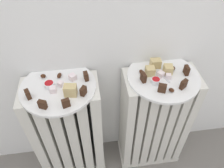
% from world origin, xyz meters
% --- Properties ---
extents(radiator_left, '(0.34, 0.18, 0.64)m').
position_xyz_m(radiator_left, '(-0.22, 0.28, 0.31)').
color(radiator_left, silver).
rests_on(radiator_left, ground_plane).
extents(radiator_right, '(0.34, 0.18, 0.64)m').
position_xyz_m(radiator_right, '(0.22, 0.28, 0.31)').
color(radiator_right, silver).
rests_on(radiator_right, ground_plane).
extents(plate_left, '(0.31, 0.31, 0.01)m').
position_xyz_m(plate_left, '(-0.22, 0.28, 0.64)').
color(plate_left, white).
rests_on(plate_left, radiator_left).
extents(plate_right, '(0.31, 0.31, 0.01)m').
position_xyz_m(plate_right, '(0.22, 0.28, 0.64)').
color(plate_right, white).
rests_on(plate_right, radiator_right).
extents(dark_cake_slice_left_0, '(0.03, 0.03, 0.04)m').
position_xyz_m(dark_cake_slice_left_0, '(-0.33, 0.23, 0.67)').
color(dark_cake_slice_left_0, '#382114').
rests_on(dark_cake_slice_left_0, plate_left).
extents(dark_cake_slice_left_1, '(0.03, 0.03, 0.04)m').
position_xyz_m(dark_cake_slice_left_1, '(-0.27, 0.17, 0.67)').
color(dark_cake_slice_left_1, '#382114').
rests_on(dark_cake_slice_left_1, plate_left).
extents(dark_cake_slice_left_2, '(0.03, 0.02, 0.04)m').
position_xyz_m(dark_cake_slice_left_2, '(-0.19, 0.17, 0.67)').
color(dark_cake_slice_left_2, '#382114').
rests_on(dark_cake_slice_left_2, plate_left).
extents(dark_cake_slice_left_3, '(0.03, 0.03, 0.04)m').
position_xyz_m(dark_cake_slice_left_3, '(-0.12, 0.22, 0.67)').
color(dark_cake_slice_left_3, '#382114').
rests_on(dark_cake_slice_left_3, plate_left).
extents(dark_cake_slice_left_4, '(0.02, 0.03, 0.04)m').
position_xyz_m(dark_cake_slice_left_4, '(-0.11, 0.30, 0.67)').
color(dark_cake_slice_left_4, '#382114').
rests_on(dark_cake_slice_left_4, plate_left).
extents(marble_cake_slice_left_0, '(0.05, 0.04, 0.05)m').
position_xyz_m(marble_cake_slice_left_0, '(-0.17, 0.22, 0.67)').
color(marble_cake_slice_left_0, tan).
rests_on(marble_cake_slice_left_0, plate_left).
extents(turkish_delight_left_0, '(0.02, 0.02, 0.02)m').
position_xyz_m(turkish_delight_left_0, '(-0.24, 0.25, 0.66)').
color(turkish_delight_left_0, white).
rests_on(turkish_delight_left_0, plate_left).
extents(turkish_delight_left_1, '(0.04, 0.04, 0.03)m').
position_xyz_m(turkish_delight_left_1, '(-0.16, 0.31, 0.66)').
color(turkish_delight_left_1, white).
rests_on(turkish_delight_left_1, plate_left).
extents(turkish_delight_left_2, '(0.03, 0.03, 0.02)m').
position_xyz_m(turkish_delight_left_2, '(-0.21, 0.28, 0.66)').
color(turkish_delight_left_2, white).
rests_on(turkish_delight_left_2, plate_left).
extents(medjool_date_left_0, '(0.03, 0.02, 0.02)m').
position_xyz_m(medjool_date_left_0, '(-0.28, 0.34, 0.66)').
color(medjool_date_left_0, '#3D1E0F').
rests_on(medjool_date_left_0, plate_left).
extents(medjool_date_left_1, '(0.03, 0.03, 0.02)m').
position_xyz_m(medjool_date_left_1, '(-0.22, 0.33, 0.66)').
color(medjool_date_left_1, '#3D1E0F').
rests_on(medjool_date_left_1, plate_left).
extents(jam_bowl_left, '(0.04, 0.04, 0.02)m').
position_xyz_m(jam_bowl_left, '(-0.25, 0.28, 0.66)').
color(jam_bowl_left, white).
rests_on(jam_bowl_left, plate_left).
extents(dark_cake_slice_right_0, '(0.02, 0.03, 0.04)m').
position_xyz_m(dark_cake_slice_right_0, '(0.13, 0.26, 0.67)').
color(dark_cake_slice_right_0, '#382114').
rests_on(dark_cake_slice_right_0, plate_right).
extents(dark_cake_slice_right_1, '(0.03, 0.03, 0.04)m').
position_xyz_m(dark_cake_slice_right_1, '(0.19, 0.19, 0.67)').
color(dark_cake_slice_right_1, '#382114').
rests_on(dark_cake_slice_right_1, plate_right).
extents(dark_cake_slice_right_2, '(0.03, 0.03, 0.04)m').
position_xyz_m(dark_cake_slice_right_2, '(0.28, 0.20, 0.67)').
color(dark_cake_slice_right_2, '#382114').
rests_on(dark_cake_slice_right_2, plate_right).
extents(dark_cake_slice_right_3, '(0.02, 0.03, 0.04)m').
position_xyz_m(dark_cake_slice_right_3, '(0.32, 0.28, 0.67)').
color(dark_cake_slice_right_3, '#382114').
rests_on(dark_cake_slice_right_3, plate_right).
extents(marble_cake_slice_right_0, '(0.04, 0.04, 0.04)m').
position_xyz_m(marble_cake_slice_right_0, '(0.24, 0.30, 0.67)').
color(marble_cake_slice_right_0, tan).
rests_on(marble_cake_slice_right_0, plate_right).
extents(marble_cake_slice_right_1, '(0.05, 0.03, 0.04)m').
position_xyz_m(marble_cake_slice_right_1, '(0.20, 0.34, 0.67)').
color(marble_cake_slice_right_1, tan).
rests_on(marble_cake_slice_right_1, plate_right).
extents(marble_cake_slice_right_2, '(0.04, 0.04, 0.04)m').
position_xyz_m(marble_cake_slice_right_2, '(0.16, 0.30, 0.67)').
color(marble_cake_slice_right_2, tan).
rests_on(marble_cake_slice_right_2, plate_right).
extents(turkish_delight_right_0, '(0.02, 0.02, 0.02)m').
position_xyz_m(turkish_delight_right_0, '(0.24, 0.26, 0.66)').
color(turkish_delight_right_0, white).
rests_on(turkish_delight_right_0, plate_right).
extents(turkish_delight_right_1, '(0.03, 0.03, 0.02)m').
position_xyz_m(turkish_delight_right_1, '(0.21, 0.28, 0.66)').
color(turkish_delight_right_1, white).
rests_on(turkish_delight_right_1, plate_right).
extents(medjool_date_right_0, '(0.02, 0.02, 0.01)m').
position_xyz_m(medjool_date_right_0, '(0.28, 0.31, 0.66)').
color(medjool_date_right_0, '#3D1E0F').
rests_on(medjool_date_right_0, plate_right).
extents(medjool_date_right_1, '(0.02, 0.03, 0.02)m').
position_xyz_m(medjool_date_right_1, '(0.13, 0.31, 0.66)').
color(medjool_date_right_1, '#3D1E0F').
rests_on(medjool_date_right_1, plate_right).
extents(medjool_date_right_2, '(0.03, 0.03, 0.02)m').
position_xyz_m(medjool_date_right_2, '(0.22, 0.18, 0.66)').
color(medjool_date_right_2, '#3D1E0F').
rests_on(medjool_date_right_2, plate_right).
extents(jam_bowl_right, '(0.04, 0.04, 0.02)m').
position_xyz_m(jam_bowl_right, '(0.18, 0.24, 0.66)').
color(jam_bowl_right, white).
rests_on(jam_bowl_right, plate_right).
extents(fork, '(0.05, 0.09, 0.00)m').
position_xyz_m(fork, '(0.21, 0.29, 0.65)').
color(fork, silver).
rests_on(fork, plate_right).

